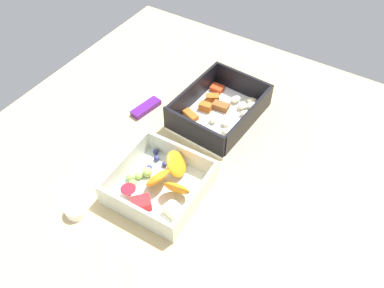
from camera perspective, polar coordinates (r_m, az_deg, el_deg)
table_surface at (r=78.05cm, az=-0.22°, el=-0.82°), size 80.00×80.00×2.00cm
pasta_container at (r=81.98cm, az=4.16°, el=4.87°), size 19.71×15.49×5.94cm
fruit_bowl at (r=69.45cm, az=-4.72°, el=-5.85°), size 15.86×15.89×5.50cm
candy_bar at (r=84.87cm, az=-6.73°, el=5.29°), size 7.32×3.64×1.20cm
paper_cup_liner at (r=70.14cm, az=-16.64°, el=-9.27°), size 3.53×3.53×1.82cm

